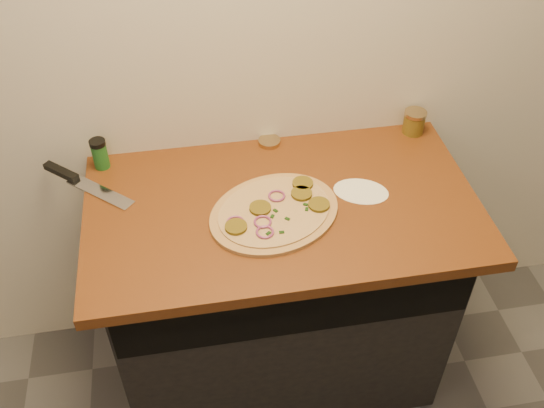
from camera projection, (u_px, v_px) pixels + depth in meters
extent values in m
cube|color=beige|center=(264.00, 15.00, 1.79)|extent=(4.00, 0.02, 2.70)
cube|color=black|center=(279.00, 292.00, 2.19)|extent=(1.10, 0.60, 0.86)
cube|color=brown|center=(282.00, 207.00, 1.86)|extent=(1.20, 0.70, 0.04)
cylinder|color=tan|center=(274.00, 213.00, 1.81)|extent=(0.53, 0.53, 0.01)
cylinder|color=beige|center=(274.00, 211.00, 1.80)|extent=(0.46, 0.46, 0.01)
cylinder|color=brown|center=(236.00, 227.00, 1.74)|extent=(0.07, 0.07, 0.01)
cylinder|color=brown|center=(302.00, 194.00, 1.85)|extent=(0.07, 0.07, 0.01)
cylinder|color=brown|center=(303.00, 183.00, 1.88)|extent=(0.07, 0.07, 0.01)
cylinder|color=brown|center=(260.00, 208.00, 1.80)|extent=(0.07, 0.07, 0.01)
cylinder|color=brown|center=(319.00, 205.00, 1.81)|extent=(0.07, 0.07, 0.01)
torus|color=#843166|center=(277.00, 196.00, 1.84)|extent=(0.05, 0.05, 0.01)
torus|color=#843166|center=(265.00, 232.00, 1.73)|extent=(0.05, 0.05, 0.01)
torus|color=#843166|center=(263.00, 222.00, 1.76)|extent=(0.05, 0.05, 0.01)
torus|color=#843166|center=(235.00, 222.00, 1.76)|extent=(0.05, 0.05, 0.01)
cube|color=black|center=(240.00, 232.00, 1.73)|extent=(0.02, 0.02, 0.00)
cube|color=black|center=(282.00, 232.00, 1.73)|extent=(0.01, 0.01, 0.00)
cube|color=black|center=(272.00, 216.00, 1.78)|extent=(0.02, 0.02, 0.00)
cube|color=black|center=(306.00, 204.00, 1.81)|extent=(0.02, 0.02, 0.00)
cube|color=black|center=(287.00, 219.00, 1.77)|extent=(0.02, 0.02, 0.00)
cube|color=black|center=(307.00, 209.00, 1.80)|extent=(0.01, 0.02, 0.00)
cube|color=black|center=(268.00, 233.00, 1.73)|extent=(0.02, 0.02, 0.00)
cube|color=black|center=(276.00, 211.00, 1.79)|extent=(0.02, 0.02, 0.00)
cube|color=#B7BAC1|center=(100.00, 192.00, 1.88)|extent=(0.22, 0.20, 0.01)
cube|color=black|center=(61.00, 172.00, 1.94)|extent=(0.12, 0.11, 0.02)
cylinder|color=tan|center=(269.00, 142.00, 2.06)|extent=(0.08, 0.08, 0.02)
cylinder|color=maroon|center=(414.00, 123.00, 2.10)|extent=(0.07, 0.07, 0.07)
cylinder|color=tan|center=(416.00, 113.00, 2.07)|extent=(0.08, 0.08, 0.01)
cylinder|color=#1D5C21|center=(100.00, 156.00, 1.95)|extent=(0.05, 0.05, 0.09)
cylinder|color=black|center=(97.00, 143.00, 1.91)|extent=(0.05, 0.05, 0.02)
cylinder|color=white|center=(361.00, 191.00, 1.89)|extent=(0.22, 0.22, 0.00)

